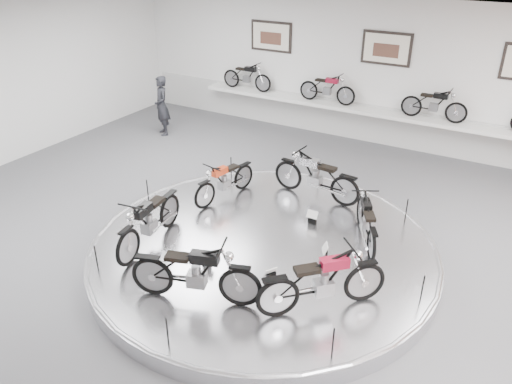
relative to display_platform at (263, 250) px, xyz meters
The scene contains 19 objects.
floor 0.34m from the display_platform, 90.00° to the right, with size 16.00×16.00×0.00m, color #4C4C4F.
ceiling 3.86m from the display_platform, 90.00° to the right, with size 16.00×16.00×0.00m, color white.
wall_back 6.95m from the display_platform, 90.00° to the left, with size 16.00×16.00×0.00m, color white.
dado_band 6.69m from the display_platform, 90.00° to the left, with size 15.68×0.04×1.10m, color #BCBCBA.
display_platform is the anchor object (origin of this frame).
platform_rim 0.12m from the display_platform, ahead, with size 6.40×6.40×0.10m, color #B2B2BA.
shelf 6.46m from the display_platform, 90.00° to the left, with size 11.00×0.55×0.10m, color silver.
poster_left 7.94m from the display_platform, 117.72° to the left, with size 1.35×0.06×0.88m, color #EDE6CF.
poster_center 7.13m from the display_platform, 90.00° to the left, with size 1.35×0.06×0.88m, color #EDE6CF.
shelf_bike_a 7.76m from the display_platform, 123.27° to the left, with size 1.22×0.42×0.73m, color black, non-canonical shape.
shelf_bike_b 6.69m from the display_platform, 103.19° to the left, with size 1.22×0.42×0.73m, color maroon, non-canonical shape.
shelf_bike_c 6.69m from the display_platform, 76.81° to the left, with size 1.22×0.42×0.73m, color black, non-canonical shape.
bike_a 1.99m from the display_platform, 32.67° to the left, with size 1.49×0.52×0.87m, color black, non-canonical shape.
bike_b 2.26m from the display_platform, 87.89° to the left, with size 1.74×0.61×1.02m, color #B7B6BC, non-canonical shape.
bike_c 2.04m from the display_platform, 144.35° to the left, with size 1.49×0.53×0.88m, color red, non-canonical shape.
bike_d 2.17m from the display_platform, 149.27° to the right, with size 1.73×0.61×1.02m, color black, non-canonical shape.
bike_e 2.04m from the display_platform, 93.22° to the right, with size 1.77×0.62×1.04m, color black, non-canonical shape.
bike_f 2.11m from the display_platform, 34.38° to the right, with size 1.76×0.62×1.03m, color maroon, non-canonical shape.
visitor 7.17m from the display_platform, 144.37° to the left, with size 0.64×0.42×1.76m, color black.
Camera 1 is at (3.80, -6.51, 5.40)m, focal length 35.00 mm.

